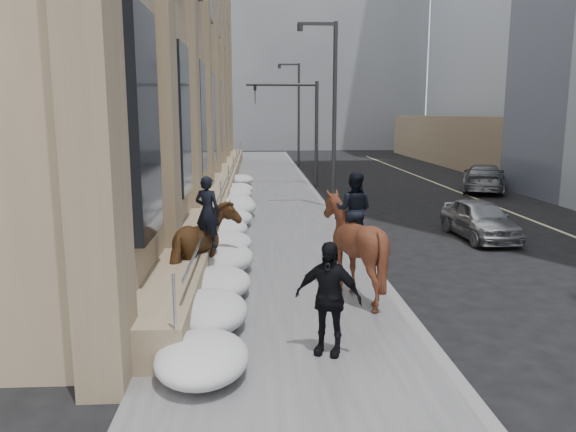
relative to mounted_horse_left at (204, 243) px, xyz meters
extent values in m
plane|color=black|center=(1.77, -2.82, -1.17)|extent=(140.00, 140.00, 0.00)
cube|color=#505052|center=(1.77, 7.18, -1.11)|extent=(5.00, 80.00, 0.12)
cube|color=slate|center=(4.39, 7.18, -1.11)|extent=(0.24, 80.00, 0.12)
cube|color=#BFB78C|center=(12.27, 7.18, -1.16)|extent=(0.15, 70.00, 0.01)
cube|color=#937D60|center=(-3.53, 17.18, 7.83)|extent=(5.00, 44.00, 18.00)
cube|color=#836D54|center=(-0.48, 17.18, -0.72)|extent=(1.10, 44.00, 0.90)
cylinder|color=silver|center=(-0.03, 17.18, 0.18)|extent=(0.06, 42.00, 0.06)
cube|color=black|center=(-0.93, 10.18, 2.83)|extent=(0.20, 2.20, 4.50)
cube|color=slate|center=(5.77, 57.18, 12.83)|extent=(30.00, 12.00, 28.00)
cube|color=gray|center=(-4.23, 69.18, 8.83)|extent=(24.00, 12.00, 20.00)
cylinder|color=#2D2D30|center=(4.67, 11.18, 2.83)|extent=(0.18, 0.18, 8.00)
cube|color=#2D2D30|center=(3.87, 11.18, 6.73)|extent=(1.60, 0.15, 0.12)
cylinder|color=#2D2D30|center=(3.17, 11.18, 6.58)|extent=(0.24, 0.24, 0.30)
cylinder|color=#2D2D30|center=(4.67, 31.18, 2.83)|extent=(0.18, 0.18, 8.00)
cube|color=#2D2D30|center=(3.87, 31.18, 6.73)|extent=(1.60, 0.15, 0.12)
cylinder|color=#2D2D30|center=(3.17, 31.18, 6.58)|extent=(0.24, 0.24, 0.30)
cylinder|color=#2D2D30|center=(4.77, 19.18, 1.83)|extent=(0.20, 0.20, 6.00)
cylinder|color=#2D2D30|center=(2.77, 19.18, 4.63)|extent=(4.00, 0.16, 0.16)
imported|color=black|center=(1.27, 19.18, 4.13)|extent=(0.18, 0.22, 1.10)
ellipsoid|color=silver|center=(0.32, -2.82, -0.71)|extent=(1.50, 2.10, 0.68)
ellipsoid|color=silver|center=(0.37, 1.18, -0.69)|extent=(1.60, 2.20, 0.72)
ellipsoid|color=silver|center=(0.27, 5.18, -0.73)|extent=(1.40, 2.00, 0.64)
ellipsoid|color=silver|center=(0.42, 9.18, -0.67)|extent=(1.70, 2.30, 0.76)
ellipsoid|color=silver|center=(0.32, 13.18, -0.72)|extent=(1.50, 2.10, 0.66)
imported|color=#4F3117|center=(0.00, -0.01, -0.07)|extent=(1.84, 2.54, 1.95)
imported|color=black|center=(0.00, 0.14, 0.73)|extent=(0.74, 0.62, 1.72)
imported|color=#452113|center=(3.40, -1.03, 0.12)|extent=(2.53, 2.66, 2.33)
imported|color=black|center=(3.40, -0.88, 0.91)|extent=(1.02, 0.92, 1.72)
imported|color=black|center=(2.46, -4.08, -0.05)|extent=(1.26, 0.89, 1.99)
imported|color=#A2A5AA|center=(8.86, 5.13, -0.49)|extent=(1.74, 4.02, 1.35)
imported|color=slate|center=(13.65, 16.52, -0.41)|extent=(3.89, 5.61, 1.51)
camera|label=1|loc=(1.24, -13.19, 3.06)|focal=35.00mm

